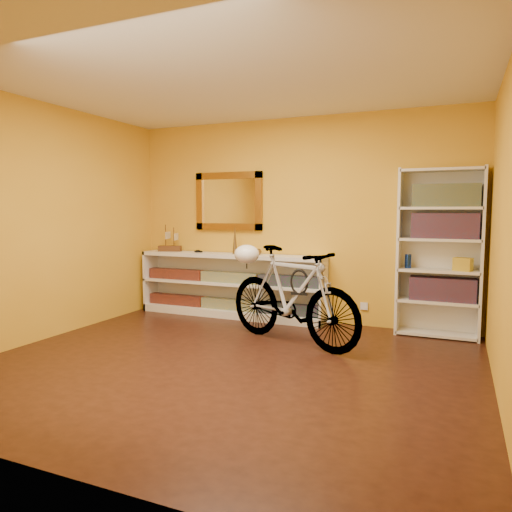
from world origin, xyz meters
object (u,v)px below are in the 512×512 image
at_px(bookcase, 439,253).
at_px(bicycle, 292,296).
at_px(helmet, 247,254).
at_px(console_unit, 231,285).

relative_size(bookcase, bicycle, 1.07).
height_order(bookcase, helmet, bookcase).
xyz_separation_m(console_unit, helmet, (0.55, -0.68, 0.50)).
bearing_deg(helmet, bookcase, 18.93).
bearing_deg(bookcase, helmet, -161.07).
relative_size(bicycle, helmet, 6.10).
height_order(bicycle, helmet, bicycle).
relative_size(bookcase, helmet, 6.51).
bearing_deg(bicycle, helmet, 90.00).
bearing_deg(helmet, bicycle, -21.28).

